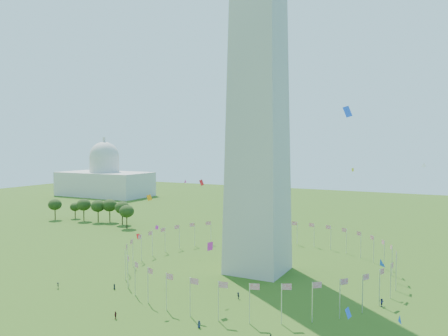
{
  "coord_description": "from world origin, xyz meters",
  "views": [
    {
      "loc": [
        51.15,
        -73.39,
        39.32
      ],
      "look_at": [
        -4.09,
        35.0,
        32.63
      ],
      "focal_mm": 35.0,
      "sensor_mm": 36.0,
      "label": 1
    }
  ],
  "objects": [
    {
      "name": "tree_line_west",
      "position": [
        -103.54,
        90.82,
        5.43
      ],
      "size": [
        55.22,
        15.88,
        11.44
      ],
      "color": "#2E4717",
      "rests_on": "ground"
    },
    {
      "name": "capitol_building",
      "position": [
        -180.0,
        180.0,
        23.0
      ],
      "size": [
        70.0,
        35.0,
        46.0
      ],
      "primitive_type": null,
      "color": "beige",
      "rests_on": "ground"
    },
    {
      "name": "crowd",
      "position": [
        5.85,
        0.66,
        0.88
      ],
      "size": [
        99.49,
        66.92,
        2.05
      ],
      "color": "gray",
      "rests_on": "ground"
    },
    {
      "name": "kites_aloft",
      "position": [
        15.24,
        20.99,
        19.85
      ],
      "size": [
        110.81,
        76.95,
        42.05
      ],
      "color": "blue",
      "rests_on": "ground"
    },
    {
      "name": "flag_ring",
      "position": [
        -0.0,
        50.0,
        4.5
      ],
      "size": [
        80.24,
        80.24,
        9.0
      ],
      "color": "silver",
      "rests_on": "ground"
    },
    {
      "name": "ground",
      "position": [
        0.0,
        0.0,
        0.0
      ],
      "size": [
        600.0,
        600.0,
        0.0
      ],
      "primitive_type": "plane",
      "color": "#2B4D12",
      "rests_on": "ground"
    }
  ]
}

